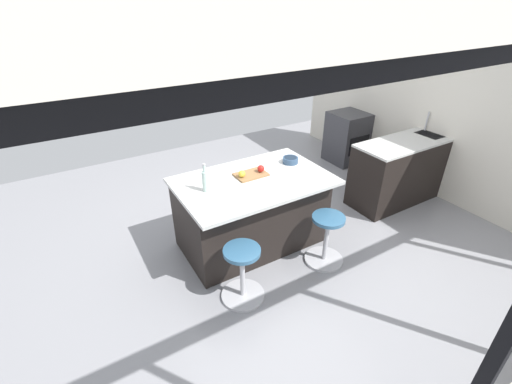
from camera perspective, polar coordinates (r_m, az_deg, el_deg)
ground_plane at (r=4.50m, az=4.17°, el=-6.99°), size 6.89×6.89×0.00m
interior_partition_left at (r=5.74m, az=27.64°, el=13.22°), size 0.15×5.30×2.73m
sink_cabinet at (r=5.68m, az=24.60°, el=3.97°), size 2.13×0.60×1.20m
oven_range at (r=6.50m, az=14.68°, el=8.64°), size 0.60×0.61×0.89m
kitchen_island at (r=4.12m, az=-0.70°, el=-3.14°), size 1.70×1.10×0.89m
stool_by_window at (r=4.00m, az=11.39°, el=-7.82°), size 0.44×0.44×0.60m
stool_middle at (r=3.51m, az=-2.23°, el=-13.47°), size 0.44×0.44×0.60m
cutting_board at (r=3.95m, az=-0.83°, el=2.88°), size 0.36×0.24×0.02m
apple_yellow at (r=3.85m, az=-2.33°, el=2.98°), size 0.08×0.08×0.08m
apple_red at (r=3.97m, az=0.80°, el=3.86°), size 0.08×0.08×0.08m
water_bottle at (r=3.62m, az=-8.33°, el=1.89°), size 0.06×0.06×0.31m
fruit_bowl at (r=4.26m, az=5.66°, el=5.28°), size 0.19×0.19×0.07m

